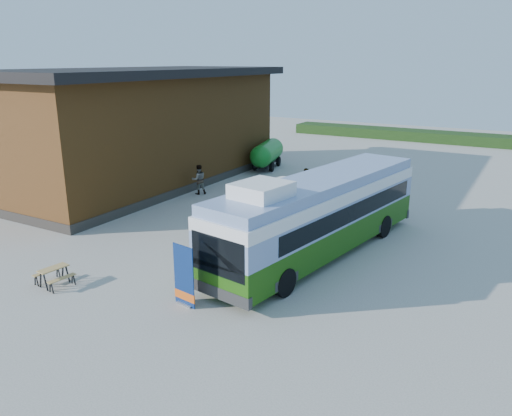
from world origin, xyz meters
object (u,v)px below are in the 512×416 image
Objects in this scene: picnic_table at (54,272)px; person_a at (307,184)px; slurry_tanker at (267,153)px; bus at (320,213)px; person_b at (199,180)px; banner at (184,281)px.

person_a is (3.25, 15.38, 0.44)m from picnic_table.
bus is at bearing -68.21° from slurry_tanker.
bus is at bearing 53.85° from picnic_table.
bus is 11.81m from person_b.
person_a is (-1.92, 14.25, 0.06)m from banner.
person_a is at bearing 107.02° from banner.
bus is 10.69m from picnic_table.
picnic_table is (-5.17, -1.13, -0.38)m from banner.
bus is 17.77m from slurry_tanker.
person_a is at bearing -60.72° from slurry_tanker.
slurry_tanker is (-10.36, 14.42, -0.68)m from bus.
person_a is 6.68m from person_b.
picnic_table is at bearing -142.52° from person_a.
picnic_table is 22.36m from slurry_tanker.
person_a is 9.27m from slurry_tanker.
slurry_tanker reaches higher than person_a.
slurry_tanker is at bearing 105.08° from picnic_table.
bus is at bearing -102.89° from person_a.
slurry_tanker is (-3.09, 22.14, 0.66)m from picnic_table.
person_a is at bearing 147.61° from person_b.
slurry_tanker is (0.00, 8.85, 0.26)m from person_b.
slurry_tanker is (-6.34, 6.76, 0.22)m from person_a.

